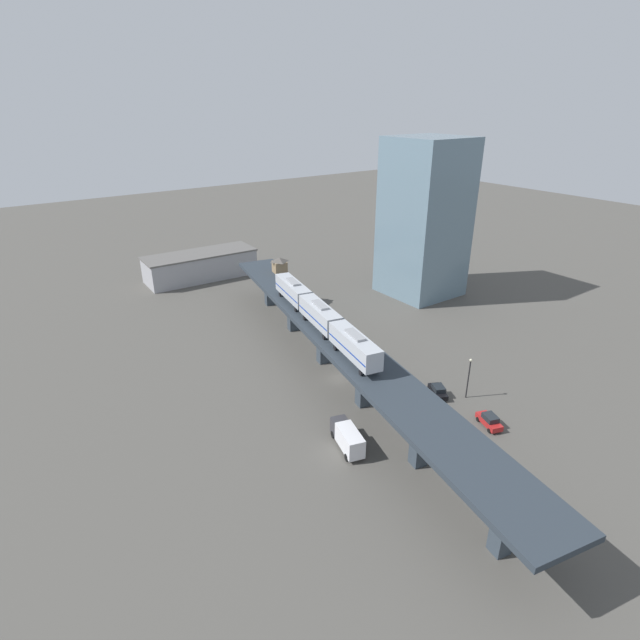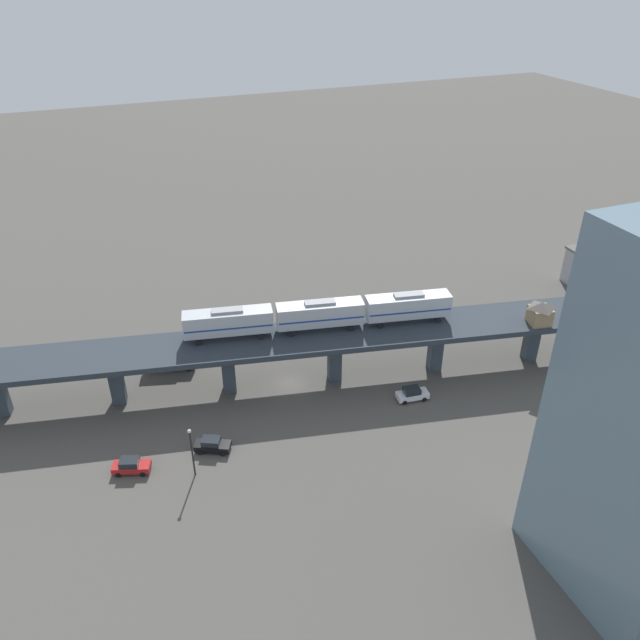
% 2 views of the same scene
% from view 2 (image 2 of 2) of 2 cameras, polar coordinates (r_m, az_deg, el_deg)
% --- Properties ---
extents(ground_plane, '(400.00, 400.00, 0.00)m').
position_cam_2_polar(ground_plane, '(89.83, -2.78, -5.80)').
color(ground_plane, '#4C4944').
extents(elevated_viaduct, '(26.94, 91.79, 7.77)m').
position_cam_2_polar(elevated_viaduct, '(86.00, -3.01, -2.24)').
color(elevated_viaduct, '#283039').
rests_on(elevated_viaduct, ground).
extents(subway_train, '(10.31, 36.99, 4.45)m').
position_cam_2_polar(subway_train, '(85.85, 0.00, 0.60)').
color(subway_train, '#ADB2BA').
rests_on(subway_train, elevated_viaduct).
extents(signal_hut, '(3.81, 3.81, 3.40)m').
position_cam_2_polar(signal_hut, '(92.95, 19.51, 0.67)').
color(signal_hut, '#8C7251').
rests_on(signal_hut, elevated_viaduct).
extents(street_car_white, '(2.37, 4.59, 1.89)m').
position_cam_2_polar(street_car_white, '(87.17, 8.43, -6.69)').
color(street_car_white, silver).
rests_on(street_car_white, ground).
extents(street_car_red, '(3.16, 4.75, 1.89)m').
position_cam_2_polar(street_car_red, '(79.00, -16.90, -12.62)').
color(street_car_red, '#AD1E1E').
rests_on(street_car_red, ground).
extents(street_car_black, '(3.58, 4.74, 1.89)m').
position_cam_2_polar(street_car_black, '(79.52, -9.82, -11.16)').
color(street_car_black, black).
rests_on(street_car_black, ground).
extents(delivery_truck, '(4.15, 7.54, 3.20)m').
position_cam_2_polar(delivery_truck, '(94.50, -13.61, -3.38)').
color(delivery_truck, '#333338').
rests_on(delivery_truck, ground).
extents(street_lamp, '(0.44, 0.44, 6.94)m').
position_cam_2_polar(street_lamp, '(74.66, -11.65, -11.45)').
color(street_lamp, black).
rests_on(street_lamp, ground).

